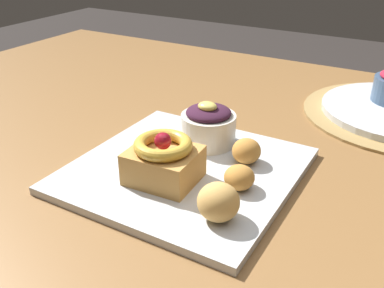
% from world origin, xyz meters
% --- Properties ---
extents(dining_table, '(1.58, 1.02, 0.73)m').
position_xyz_m(dining_table, '(0.00, 0.00, 0.65)').
color(dining_table, brown).
rests_on(dining_table, ground_plane).
extents(front_plate, '(0.31, 0.31, 0.01)m').
position_xyz_m(front_plate, '(0.01, -0.13, 0.74)').
color(front_plate, silver).
rests_on(front_plate, dining_table).
extents(cake_slice, '(0.10, 0.09, 0.07)m').
position_xyz_m(cake_slice, '(-0.00, -0.17, 0.77)').
color(cake_slice, '#C68E47').
rests_on(cake_slice, front_plate).
extents(berry_ramekin, '(0.09, 0.09, 0.07)m').
position_xyz_m(berry_ramekin, '(-0.00, -0.04, 0.77)').
color(berry_ramekin, silver).
rests_on(berry_ramekin, front_plate).
extents(fritter_front, '(0.04, 0.04, 0.04)m').
position_xyz_m(fritter_front, '(0.08, -0.07, 0.76)').
color(fritter_front, '#BC7F38').
rests_on(fritter_front, front_plate).
extents(fritter_middle, '(0.04, 0.04, 0.03)m').
position_xyz_m(fritter_middle, '(0.10, -0.14, 0.76)').
color(fritter_middle, '#BC7F38').
rests_on(fritter_middle, front_plate).
extents(fritter_back, '(0.05, 0.05, 0.05)m').
position_xyz_m(fritter_back, '(0.10, -0.21, 0.77)').
color(fritter_back, tan).
rests_on(fritter_back, front_plate).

